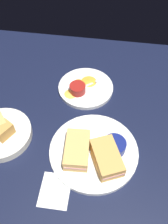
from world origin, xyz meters
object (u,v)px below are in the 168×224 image
plate_sandwich_main (94,151)px  plate_chips_companion (86,88)px  bread_basket_rear (1,133)px  ramekin_light_gravy (78,88)px  spoon_by_dark_ramekin (96,150)px  spoon_by_gravy_ramekin (96,82)px  sandwich_half_far (107,158)px  sandwich_half_near (77,150)px  ramekin_dark_sauce (114,146)px

plate_sandwich_main → plate_chips_companion: same height
bread_basket_rear → ramekin_light_gravy: bearing=-43.9°
plate_sandwich_main → spoon_by_dark_ramekin: 1.43cm
ramekin_light_gravy → plate_chips_companion: bearing=-39.8°
bread_basket_rear → plate_sandwich_main: bearing=-92.7°
plate_sandwich_main → plate_chips_companion: (28.56, 6.91, 0.00)cm
spoon_by_gravy_ramekin → bread_basket_rear: (-29.89, 29.45, 0.34)cm
sandwich_half_far → ramekin_light_gravy: 31.98cm
plate_sandwich_main → spoon_by_dark_ramekin: spoon_by_dark_ramekin is taller
sandwich_half_far → plate_sandwich_main: bearing=52.0°
sandwich_half_far → spoon_by_dark_ramekin: (3.29, 3.62, -2.04)cm
sandwich_half_near → ramekin_light_gravy: bearing=9.3°
bread_basket_rear → sandwich_half_near: bearing=-97.6°
ramekin_light_gravy → spoon_by_dark_ramekin: bearing=-157.5°
ramekin_dark_sauce → sandwich_half_far: bearing=157.5°
spoon_by_dark_ramekin → bread_basket_rear: 33.39cm
sandwich_half_far → plate_chips_companion: bearing=19.5°
plate_sandwich_main → ramekin_light_gravy: ramekin_light_gravy is taller
plate_chips_companion → spoon_by_gravy_ramekin: size_ratio=2.53×
ramekin_dark_sauce → plate_chips_companion: 30.32cm
sandwich_half_near → ramekin_dark_sauce: (3.62, -11.71, -0.45)cm
plate_chips_companion → bread_basket_rear: bread_basket_rear is taller
plate_sandwich_main → ramekin_dark_sauce: bearing=-77.0°
sandwich_half_far → spoon_by_dark_ramekin: bearing=47.7°
sandwich_half_far → spoon_by_gravy_ramekin: bearing=12.2°
spoon_by_dark_ramekin → sandwich_half_far: bearing=-132.3°
plate_chips_companion → sandwich_half_near: bearing=-176.8°
plate_sandwich_main → spoon_by_gravy_ramekin: spoon_by_gravy_ramekin is taller
sandwich_half_near → spoon_by_gravy_ramekin: bearing=-3.7°
sandwich_half_far → ramekin_light_gravy: size_ratio=2.35×
sandwich_half_near → sandwich_half_far: bearing=-98.0°
ramekin_dark_sauce → spoon_by_dark_ramekin: (-1.67, 5.68, -1.58)cm
sandwich_half_near → spoon_by_gravy_ramekin: sandwich_half_near is taller
sandwich_half_near → plate_chips_companion: 30.88cm
ramekin_light_gravy → bread_basket_rear: (-23.71, 22.84, -1.14)cm
plate_sandwich_main → sandwich_half_far: bearing=-128.0°
spoon_by_dark_ramekin → bread_basket_rear: (1.68, 33.34, 0.34)cm
spoon_by_dark_ramekin → bread_basket_rear: bearing=87.1°
plate_sandwich_main → sandwich_half_near: (-2.11, 5.22, 3.20)cm
ramekin_light_gravy → spoon_by_gravy_ramekin: ramekin_light_gravy is taller
ramekin_dark_sauce → ramekin_light_gravy: 28.71cm
sandwich_half_far → spoon_by_gravy_ramekin: (34.87, 7.51, -2.04)cm
plate_sandwich_main → bread_basket_rear: (1.51, 32.53, 1.50)cm
ramekin_light_gravy → spoon_by_gravy_ramekin: bearing=-46.9°
sandwich_half_near → plate_chips_companion: (30.67, 1.69, -3.20)cm
spoon_by_dark_ramekin → bread_basket_rear: bread_basket_rear is taller
sandwich_half_near → plate_chips_companion: bearing=3.2°
bread_basket_rear → sandwich_half_far: bearing=-97.7°
plate_sandwich_main → ramekin_light_gravy: (25.22, 9.69, 2.64)cm
plate_chips_companion → spoon_by_dark_ramekin: bearing=-164.9°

